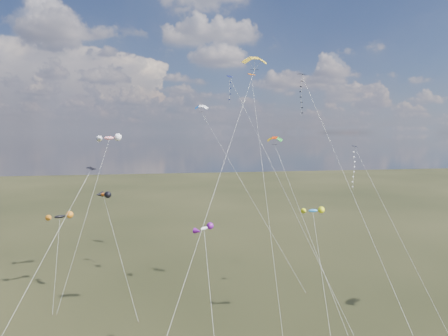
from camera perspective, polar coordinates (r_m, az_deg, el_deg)
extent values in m
cube|color=black|center=(55.66, 11.04, 13.03)|extent=(1.28, 1.27, 0.30)
cylinder|color=silver|center=(44.14, 18.84, -5.78)|extent=(2.79, 27.18, 31.81)
cube|color=#10144A|center=(62.64, 0.79, 12.96)|extent=(0.99, 0.96, 0.34)
cylinder|color=silver|center=(53.08, 8.67, -3.33)|extent=(10.45, 22.53, 32.61)
cube|color=black|center=(43.37, -18.44, -0.05)|extent=(0.97, 0.99, 0.28)
cylinder|color=silver|center=(40.76, -26.40, -15.31)|extent=(9.90, 12.16, 20.33)
cube|color=#0B1A4F|center=(58.82, 18.14, 2.98)|extent=(0.79, 0.81, 0.21)
cylinder|color=silver|center=(54.36, 23.90, -9.14)|extent=(4.05, 16.53, 22.13)
cube|color=#D55800|center=(59.11, 3.93, 13.20)|extent=(1.20, 1.17, 0.33)
cylinder|color=silver|center=(49.77, 6.02, -3.99)|extent=(0.96, 19.17, 32.39)
cylinder|color=silver|center=(34.97, -3.23, -7.92)|extent=(14.66, 20.30, 32.30)
cylinder|color=silver|center=(67.75, 3.40, -2.98)|extent=(13.11, 21.21, 29.06)
cube|color=#332316|center=(63.69, 11.70, -17.12)|extent=(0.10, 0.10, 0.12)
cylinder|color=silver|center=(52.48, 12.06, -8.68)|extent=(2.97, 20.47, 23.26)
ellipsoid|color=black|center=(66.09, -22.40, -6.43)|extent=(3.48, 2.63, 1.23)
cylinder|color=silver|center=(62.83, -22.83, -12.34)|extent=(0.74, 9.63, 11.27)
cube|color=#332316|center=(60.28, -23.32, -18.76)|extent=(0.10, 0.10, 0.12)
ellipsoid|color=#DB5D13|center=(60.31, -16.85, -3.64)|extent=(2.36, 2.49, 1.11)
cylinder|color=silver|center=(57.04, -14.65, -11.86)|extent=(5.04, 9.66, 15.11)
cube|color=#332316|center=(55.12, -12.08, -20.78)|extent=(0.10, 0.10, 0.12)
ellipsoid|color=silver|center=(40.35, -2.86, -8.60)|extent=(2.10, 2.04, 0.79)
cylinder|color=silver|center=(37.51, -1.56, -21.48)|extent=(0.05, 11.44, 14.48)
ellipsoid|color=red|center=(66.20, -16.11, 4.14)|extent=(3.35, 2.18, 1.37)
cylinder|color=silver|center=(61.85, -19.23, -6.80)|extent=(6.13, 12.11, 23.17)
cube|color=#332316|center=(60.21, -22.85, -18.77)|extent=(0.10, 0.10, 0.12)
ellipsoid|color=#247ECF|center=(51.31, 12.60, -5.97)|extent=(2.42, 1.09, 0.95)
cylinder|color=silver|center=(47.81, 14.00, -15.73)|extent=(2.11, 11.43, 14.30)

